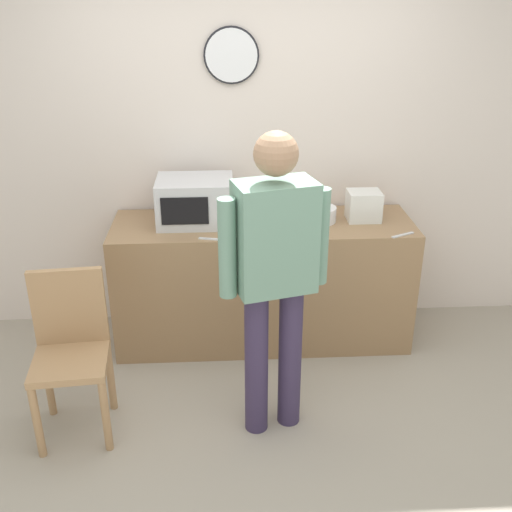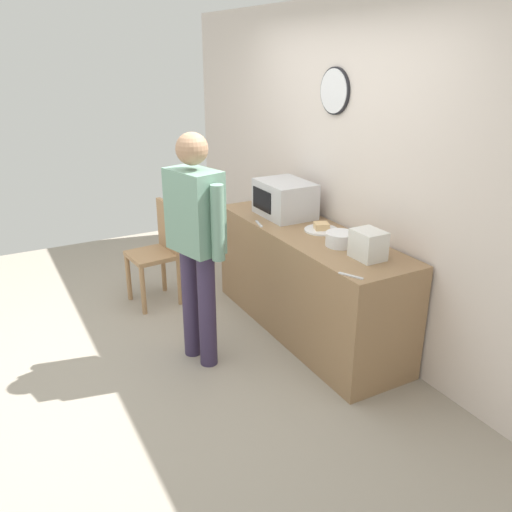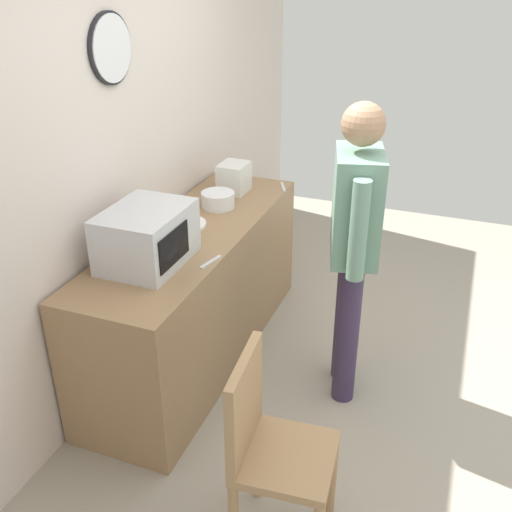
{
  "view_description": "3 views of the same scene",
  "coord_description": "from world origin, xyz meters",
  "views": [
    {
      "loc": [
        -0.16,
        -2.53,
        2.35
      ],
      "look_at": [
        0.02,
        0.71,
        0.87
      ],
      "focal_mm": 42.32,
      "sensor_mm": 36.0,
      "label": 1
    },
    {
      "loc": [
        3.39,
        -1.04,
        2.23
      ],
      "look_at": [
        0.11,
        0.73,
        0.76
      ],
      "focal_mm": 37.1,
      "sensor_mm": 36.0,
      "label": 2
    },
    {
      "loc": [
        -2.74,
        -0.26,
        2.34
      ],
      "look_at": [
        -0.02,
        0.78,
        0.85
      ],
      "focal_mm": 41.29,
      "sensor_mm": 36.0,
      "label": 3
    }
  ],
  "objects": [
    {
      "name": "ground_plane",
      "position": [
        0.0,
        0.0,
        0.0
      ],
      "size": [
        6.0,
        6.0,
        0.0
      ],
      "primitive_type": "plane",
      "color": "#9E9384"
    },
    {
      "name": "toaster",
      "position": [
        0.78,
        1.24,
        0.98
      ],
      "size": [
        0.22,
        0.18,
        0.2
      ],
      "primitive_type": "cube",
      "color": "silver",
      "rests_on": "kitchen_counter"
    },
    {
      "name": "wooden_chair",
      "position": [
        -1.02,
        0.34,
        0.52
      ],
      "size": [
        0.43,
        0.43,
        0.94
      ],
      "color": "#A87F56",
      "rests_on": "ground_plane"
    },
    {
      "name": "sandwich_plate",
      "position": [
        0.14,
        1.31,
        0.9
      ],
      "size": [
        0.27,
        0.27,
        0.07
      ],
      "color": "white",
      "rests_on": "kitchen_counter"
    },
    {
      "name": "spoon_utensil",
      "position": [
        -0.24,
        0.95,
        0.88
      ],
      "size": [
        0.17,
        0.06,
        0.01
      ],
      "primitive_type": "cube",
      "rotation": [
        0.0,
        0.0,
        2.9
      ],
      "color": "silver",
      "rests_on": "kitchen_counter"
    },
    {
      "name": "back_wall",
      "position": [
        -0.0,
        1.6,
        1.3
      ],
      "size": [
        5.4,
        0.13,
        2.6
      ],
      "color": "silver",
      "rests_on": "ground_plane"
    },
    {
      "name": "salad_bowl",
      "position": [
        0.48,
        1.23,
        0.93
      ],
      "size": [
        0.22,
        0.22,
        0.1
      ],
      "primitive_type": "cylinder",
      "color": "white",
      "rests_on": "kitchen_counter"
    },
    {
      "name": "microwave",
      "position": [
        -0.35,
        1.26,
        1.03
      ],
      "size": [
        0.5,
        0.39,
        0.3
      ],
      "color": "silver",
      "rests_on": "kitchen_counter"
    },
    {
      "name": "kitchen_counter",
      "position": [
        0.1,
        1.22,
        0.44
      ],
      "size": [
        2.02,
        0.62,
        0.88
      ],
      "primitive_type": "cube",
      "color": "#93704C",
      "rests_on": "ground_plane"
    },
    {
      "name": "person_standing",
      "position": [
        0.09,
        0.26,
        1.01
      ],
      "size": [
        0.57,
        0.33,
        1.72
      ],
      "color": "#362B4A",
      "rests_on": "ground_plane"
    },
    {
      "name": "fork_utensil",
      "position": [
        0.97,
        0.95,
        0.88
      ],
      "size": [
        0.16,
        0.09,
        0.01
      ],
      "primitive_type": "cube",
      "rotation": [
        0.0,
        0.0,
        0.45
      ],
      "color": "silver",
      "rests_on": "kitchen_counter"
    }
  ]
}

